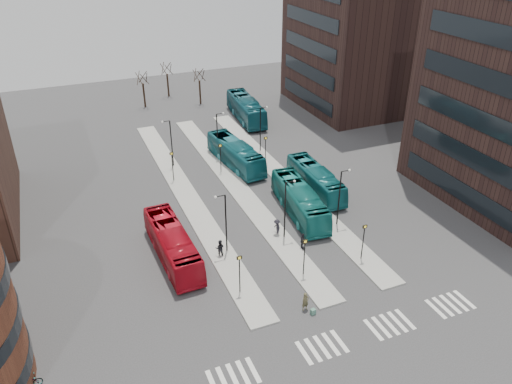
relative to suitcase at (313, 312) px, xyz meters
name	(u,v)px	position (x,y,z in m)	size (l,w,h in m)	color
ground	(364,384)	(-0.05, -7.34, -0.25)	(160.00, 160.00, 0.00)	#313134
island_left	(186,195)	(-4.05, 22.66, -0.17)	(2.50, 45.00, 0.15)	#969791
island_mid	(236,185)	(1.95, 22.66, -0.17)	(2.50, 45.00, 0.15)	#969791
island_right	(282,176)	(7.95, 22.66, -0.17)	(2.50, 45.00, 0.15)	#969791
suitcase	(313,312)	(0.00, 0.00, 0.00)	(0.39, 0.31, 0.49)	navy
red_bus	(172,244)	(-8.36, 11.64, 1.32)	(2.63, 11.25, 3.13)	red
teal_bus_a	(299,200)	(6.04, 14.27, 1.33)	(2.65, 11.31, 3.15)	#16716D
teal_bus_b	(235,154)	(3.97, 27.94, 1.36)	(2.70, 11.53, 3.21)	#15626D
teal_bus_c	(315,179)	(10.00, 17.99, 1.24)	(2.50, 10.67, 2.97)	#16696F
teal_bus_d	(246,109)	(11.30, 42.75, 1.51)	(2.94, 12.58, 3.51)	#12515E
traveller	(305,302)	(-0.34, 0.71, 0.59)	(0.61, 0.40, 1.66)	brown
commuter_a	(220,248)	(-4.27, 10.24, 0.63)	(0.85, 0.67, 1.76)	black
commuter_b	(302,241)	(3.37, 8.37, 0.59)	(0.98, 0.41, 1.67)	black
commuter_c	(277,227)	(2.10, 11.42, 0.64)	(1.14, 0.66, 1.77)	black
bicycle_far	(28,383)	(-21.05, 1.07, 0.23)	(0.64, 1.83, 0.96)	gray
crosswalk_stripes	(354,336)	(1.70, -3.34, -0.24)	(22.35, 2.40, 0.01)	silver
tower_far	(368,11)	(31.93, 42.66, 14.75)	(20.12, 20.00, 30.00)	#2F1D1A
sign_poles	(255,196)	(1.55, 15.66, 2.16)	(12.45, 22.12, 3.65)	black
lamp_posts	(247,165)	(2.59, 20.66, 3.33)	(14.04, 20.24, 6.12)	black
bare_trees	(170,87)	(2.62, 55.32, 2.48)	(10.97, 8.14, 5.90)	black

